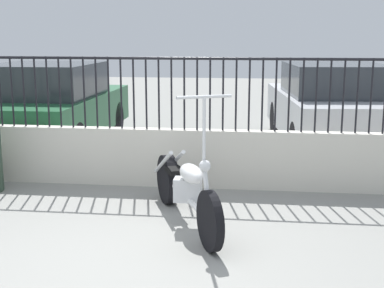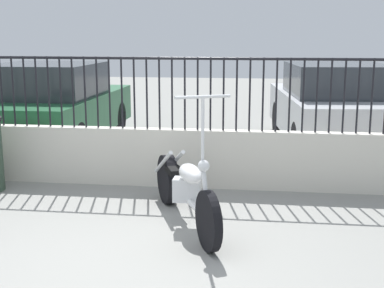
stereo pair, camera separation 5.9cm
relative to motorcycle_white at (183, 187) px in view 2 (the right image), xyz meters
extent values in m
plane|color=gray|center=(-0.33, -1.16, -0.37)|extent=(40.00, 40.00, 0.00)
cube|color=beige|center=(-0.33, 1.31, 0.01)|extent=(10.95, 0.18, 0.75)
cylinder|color=black|center=(-2.62, 1.31, 0.84)|extent=(0.02, 0.02, 0.92)
cylinder|color=black|center=(-2.46, 1.31, 0.84)|extent=(0.02, 0.02, 0.92)
cylinder|color=black|center=(-2.30, 1.31, 0.84)|extent=(0.02, 0.02, 0.92)
cylinder|color=black|center=(-2.13, 1.31, 0.84)|extent=(0.02, 0.02, 0.92)
cylinder|color=black|center=(-1.97, 1.31, 0.84)|extent=(0.02, 0.02, 0.92)
cylinder|color=black|center=(-1.81, 1.31, 0.84)|extent=(0.02, 0.02, 0.92)
cylinder|color=black|center=(-1.64, 1.31, 0.84)|extent=(0.02, 0.02, 0.92)
cylinder|color=black|center=(-1.48, 1.31, 0.84)|extent=(0.02, 0.02, 0.92)
cylinder|color=black|center=(-1.32, 1.31, 0.84)|extent=(0.02, 0.02, 0.92)
cylinder|color=black|center=(-1.15, 1.31, 0.84)|extent=(0.02, 0.02, 0.92)
cylinder|color=black|center=(-0.99, 1.31, 0.84)|extent=(0.02, 0.02, 0.92)
cylinder|color=black|center=(-0.83, 1.31, 0.84)|extent=(0.02, 0.02, 0.92)
cylinder|color=black|center=(-0.66, 1.31, 0.84)|extent=(0.02, 0.02, 0.92)
cylinder|color=black|center=(-0.50, 1.31, 0.84)|extent=(0.02, 0.02, 0.92)
cylinder|color=black|center=(-0.33, 1.31, 0.84)|extent=(0.02, 0.02, 0.92)
cylinder|color=black|center=(-0.17, 1.31, 0.84)|extent=(0.02, 0.02, 0.92)
cylinder|color=black|center=(-0.01, 1.31, 0.84)|extent=(0.02, 0.02, 0.92)
cylinder|color=black|center=(0.16, 1.31, 0.84)|extent=(0.02, 0.02, 0.92)
cylinder|color=black|center=(0.32, 1.31, 0.84)|extent=(0.02, 0.02, 0.92)
cylinder|color=black|center=(0.48, 1.31, 0.84)|extent=(0.02, 0.02, 0.92)
cylinder|color=black|center=(0.65, 1.31, 0.84)|extent=(0.02, 0.02, 0.92)
cylinder|color=black|center=(0.81, 1.31, 0.84)|extent=(0.02, 0.02, 0.92)
cylinder|color=black|center=(0.97, 1.31, 0.84)|extent=(0.02, 0.02, 0.92)
cylinder|color=black|center=(1.14, 1.31, 0.84)|extent=(0.02, 0.02, 0.92)
cylinder|color=black|center=(1.30, 1.31, 0.84)|extent=(0.02, 0.02, 0.92)
cylinder|color=black|center=(1.46, 1.31, 0.84)|extent=(0.02, 0.02, 0.92)
cylinder|color=black|center=(1.63, 1.31, 0.84)|extent=(0.02, 0.02, 0.92)
cylinder|color=black|center=(1.79, 1.31, 0.84)|extent=(0.02, 0.02, 0.92)
cylinder|color=black|center=(1.95, 1.31, 0.84)|extent=(0.02, 0.02, 0.92)
cylinder|color=black|center=(2.12, 1.31, 0.84)|extent=(0.02, 0.02, 0.92)
cylinder|color=black|center=(-0.33, 1.31, 1.28)|extent=(10.95, 0.04, 0.04)
cylinder|color=black|center=(0.35, -0.76, -0.08)|extent=(0.31, 0.55, 0.57)
cylinder|color=black|center=(-0.27, 0.59, -0.08)|extent=(0.35, 0.58, 0.58)
cylinder|color=silver|center=(0.04, -0.09, -0.08)|extent=(0.62, 1.27, 0.06)
cube|color=silver|center=(0.06, -0.13, 0.02)|extent=(0.28, 0.18, 0.24)
ellipsoid|color=silver|center=(0.11, -0.24, 0.22)|extent=(0.38, 0.51, 0.18)
cube|color=black|center=(-0.14, 0.32, 0.10)|extent=(0.26, 0.32, 0.06)
cylinder|color=silver|center=(0.31, -0.68, 0.17)|extent=(0.13, 0.22, 0.51)
sphere|color=silver|center=(0.28, -0.63, 0.40)|extent=(0.11, 0.11, 0.11)
cylinder|color=silver|center=(0.27, -0.60, 0.72)|extent=(0.03, 0.03, 0.61)
cylinder|color=silver|center=(0.27, -0.60, 1.03)|extent=(0.49, 0.24, 0.03)
cylinder|color=silver|center=(-0.31, 0.52, 0.14)|extent=(0.35, 0.69, 0.42)
cylinder|color=silver|center=(-0.18, 0.57, 0.14)|extent=(0.35, 0.69, 0.42)
cylinder|color=black|center=(-3.74, 4.77, -0.05)|extent=(0.11, 0.64, 0.64)
cylinder|color=black|center=(-1.98, 4.78, -0.05)|extent=(0.11, 0.64, 0.64)
cylinder|color=black|center=(-1.97, 2.33, -0.05)|extent=(0.11, 0.64, 0.64)
cube|color=#1E5933|center=(-2.86, 3.55, 0.21)|extent=(1.89, 3.96, 0.67)
cube|color=#2D3338|center=(-2.86, 3.35, 0.82)|extent=(1.69, 1.91, 0.55)
cylinder|color=black|center=(1.10, 5.21, -0.05)|extent=(0.17, 0.65, 0.64)
cylinder|color=black|center=(2.71, 5.37, -0.05)|extent=(0.17, 0.65, 0.64)
cylinder|color=black|center=(1.35, 2.80, -0.05)|extent=(0.17, 0.65, 0.64)
cube|color=#B7BABF|center=(2.03, 4.09, 0.22)|extent=(2.12, 4.07, 0.70)
cube|color=#2D3338|center=(2.05, 3.89, 0.83)|extent=(1.74, 2.03, 0.52)
camera|label=1|loc=(0.74, -5.36, 1.58)|focal=50.00mm
camera|label=2|loc=(0.80, -5.35, 1.58)|focal=50.00mm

